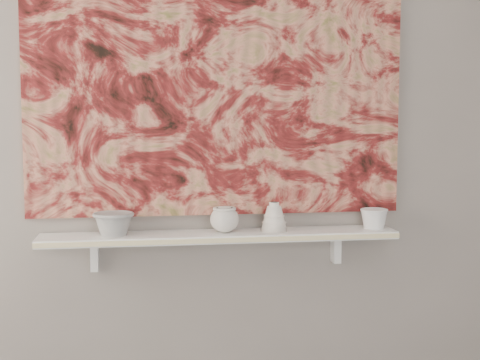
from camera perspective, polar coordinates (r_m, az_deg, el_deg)
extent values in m
plane|color=gray|center=(2.68, -1.96, 4.73)|extent=(3.60, 0.00, 3.60)
cube|color=white|center=(2.63, -1.68, -4.81)|extent=(1.40, 0.18, 0.03)
cube|color=beige|center=(2.54, -1.43, -5.18)|extent=(1.40, 0.01, 0.02)
cube|color=white|center=(2.70, -12.31, -6.31)|extent=(0.03, 0.06, 0.12)
cube|color=white|center=(2.81, 8.18, -5.76)|extent=(0.03, 0.06, 0.12)
cube|color=maroon|center=(2.67, -1.94, 8.81)|extent=(1.50, 0.02, 1.10)
cube|color=black|center=(2.75, 7.47, 2.25)|extent=(0.09, 0.00, 0.08)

